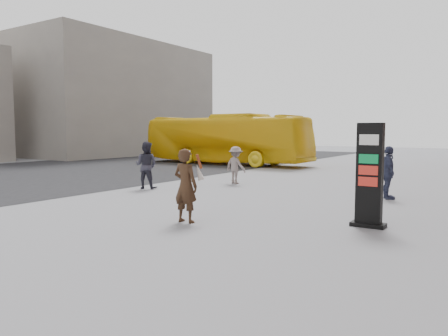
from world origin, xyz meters
The scene contains 9 objects.
ground centered at (0.00, 0.00, 0.00)m, with size 100.00×100.00×0.00m, color #9E9EA3.
road centered at (-13.00, 5.00, 0.00)m, with size 16.00×60.00×0.01m, color black.
bg_building_far centered at (-24.00, 20.00, 5.00)m, with size 10.00×18.00×10.00m, color gray.
info_pylon centered at (4.55, 1.51, 1.19)m, with size 0.76×0.38×2.38m.
woman centered at (0.75, -0.42, 0.91)m, with size 0.67×0.59×1.78m.
bus centered at (-8.39, 15.24, 1.61)m, with size 2.70×11.54×3.21m, color yellow.
pedestrian_a centered at (-4.29, 3.52, 0.89)m, with size 0.86×0.67×1.78m, color #2E2D39.
pedestrian_b centered at (-2.25, 6.65, 0.77)m, with size 1.00×0.57×1.54m, color gray.
pedestrian_c centered at (3.96, 5.95, 0.85)m, with size 1.00×0.42×1.71m, color #333855.
Camera 1 is at (7.22, -8.57, 2.22)m, focal length 35.00 mm.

